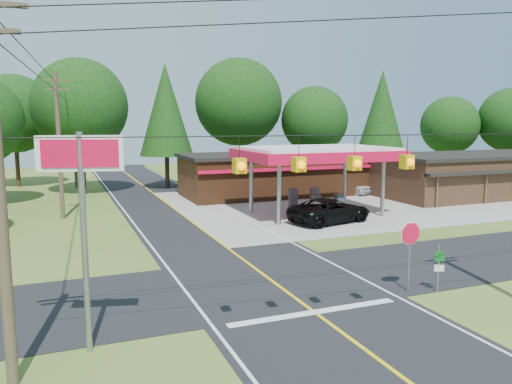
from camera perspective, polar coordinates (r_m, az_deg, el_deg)
name	(u,v)px	position (r m, az deg, el deg)	size (l,w,h in m)	color
ground	(274,282)	(21.24, 2.02, -10.29)	(120.00, 120.00, 0.00)	#466122
main_highway	(274,282)	(21.24, 2.02, -10.27)	(8.00, 120.00, 0.02)	black
cross_road	(274,282)	(21.23, 2.02, -10.25)	(70.00, 7.00, 0.02)	black
lane_center_yellow	(274,282)	(21.23, 2.02, -10.23)	(0.15, 110.00, 0.00)	yellow
gas_canopy	(316,155)	(35.89, 6.87, 4.16)	(10.60, 7.40, 4.88)	gray
convenience_store	(273,174)	(45.47, 1.91, 2.07)	(16.40, 7.55, 3.80)	#583019
strip_building	(483,174)	(50.13, 24.56, 1.90)	(20.40, 8.75, 3.80)	#372216
utility_pole_far_left	(59,143)	(36.47, -21.59, 5.19)	(1.80, 0.30, 10.00)	#473828
utility_pole_north	(74,141)	(53.50, -20.06, 5.54)	(0.30, 0.30, 9.50)	#473828
overhead_beacons	(327,139)	(14.35, 8.17, 6.06)	(17.04, 2.04, 1.03)	black
treeline_backdrop	(169,112)	(43.39, -9.94, 9.03)	(70.27, 51.59, 13.30)	#332316
suv_car	(330,211)	(33.47, 8.47, -2.12)	(5.82, 5.82, 1.62)	black
sedan_car	(350,186)	(47.15, 10.69, 0.70)	(4.32, 4.32, 1.47)	silver
big_stop_sign	(82,192)	(14.85, -19.28, -0.01)	(2.33, 0.67, 6.42)	gray
octagonal_stop_sign	(410,239)	(20.45, 17.22, -5.12)	(0.98, 0.10, 2.85)	gray
route_sign_post	(439,265)	(20.98, 20.18, -7.81)	(0.37, 0.18, 1.91)	gray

